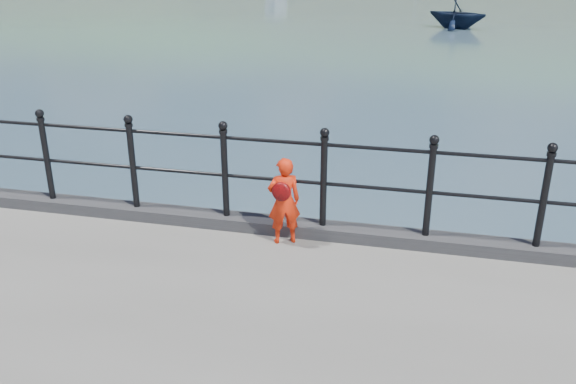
# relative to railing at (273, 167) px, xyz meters

# --- Properties ---
(ground) EXTENTS (600.00, 600.00, 0.00)m
(ground) POSITION_rel_railing_xyz_m (-0.00, 0.15, -1.82)
(ground) COLOR #2D4251
(ground) RESTS_ON ground
(kerb) EXTENTS (60.00, 0.30, 0.15)m
(kerb) POSITION_rel_railing_xyz_m (-0.00, -0.00, -0.75)
(kerb) COLOR #28282B
(kerb) RESTS_ON quay
(railing) EXTENTS (18.11, 0.11, 1.20)m
(railing) POSITION_rel_railing_xyz_m (0.00, 0.00, 0.00)
(railing) COLOR black
(railing) RESTS_ON kerb
(far_shore) EXTENTS (830.00, 200.00, 156.00)m
(far_shore) POSITION_rel_railing_xyz_m (38.34, 239.56, -24.39)
(far_shore) COLOR #333A21
(far_shore) RESTS_ON ground
(child) EXTENTS (0.45, 0.38, 1.04)m
(child) POSITION_rel_railing_xyz_m (0.19, -0.26, -0.29)
(child) COLOR red
(child) RESTS_ON quay
(launch_navy) EXTENTS (3.68, 3.44, 1.57)m
(launch_navy) POSITION_rel_railing_xyz_m (2.86, 27.68, -1.04)
(launch_navy) COLOR black
(launch_navy) RESTS_ON ground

